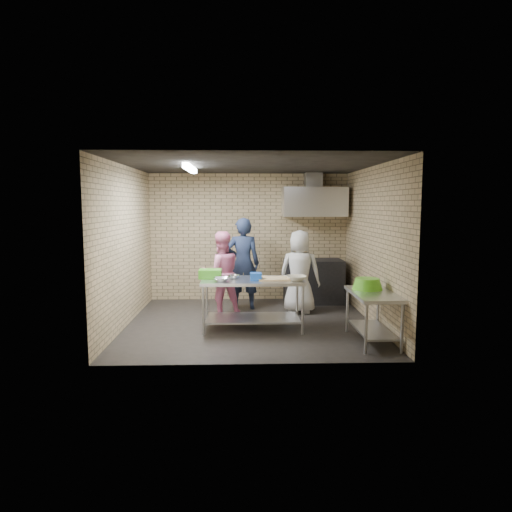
{
  "coord_description": "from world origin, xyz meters",
  "views": [
    {
      "loc": [
        -0.14,
        -7.56,
        2.04
      ],
      "look_at": [
        0.1,
        0.2,
        1.15
      ],
      "focal_mm": 31.38,
      "sensor_mm": 36.0,
      "label": 1
    }
  ],
  "objects_px": {
    "bottle_green": "(334,206)",
    "woman_white": "(300,272)",
    "stove": "(313,281)",
    "man_navy": "(243,264)",
    "prep_table": "(253,304)",
    "bottle_red": "(315,205)",
    "side_counter": "(373,317)",
    "blue_tub": "(256,277)",
    "green_crate": "(210,274)",
    "green_basin": "(367,284)",
    "woman_pink": "(221,274)"
  },
  "relations": [
    {
      "from": "bottle_green",
      "to": "woman_white",
      "type": "relative_size",
      "value": 0.1
    },
    {
      "from": "stove",
      "to": "man_navy",
      "type": "bearing_deg",
      "value": -160.2
    },
    {
      "from": "bottle_green",
      "to": "woman_white",
      "type": "bearing_deg",
      "value": -127.09
    },
    {
      "from": "man_navy",
      "to": "prep_table",
      "type": "bearing_deg",
      "value": 97.32
    },
    {
      "from": "bottle_red",
      "to": "stove",
      "type": "bearing_deg",
      "value": -101.77
    },
    {
      "from": "side_counter",
      "to": "blue_tub",
      "type": "relative_size",
      "value": 6.51
    },
    {
      "from": "side_counter",
      "to": "green_crate",
      "type": "relative_size",
      "value": 3.25
    },
    {
      "from": "bottle_green",
      "to": "blue_tub",
      "type": "bearing_deg",
      "value": -126.48
    },
    {
      "from": "side_counter",
      "to": "man_navy",
      "type": "distance_m",
      "value": 2.98
    },
    {
      "from": "green_crate",
      "to": "woman_white",
      "type": "relative_size",
      "value": 0.23
    },
    {
      "from": "green_basin",
      "to": "side_counter",
      "type": "bearing_deg",
      "value": -85.43
    },
    {
      "from": "blue_tub",
      "to": "bottle_green",
      "type": "height_order",
      "value": "bottle_green"
    },
    {
      "from": "prep_table",
      "to": "woman_pink",
      "type": "distance_m",
      "value": 1.16
    },
    {
      "from": "side_counter",
      "to": "bottle_green",
      "type": "relative_size",
      "value": 8.0
    },
    {
      "from": "woman_white",
      "to": "bottle_red",
      "type": "bearing_deg",
      "value": -99.72
    },
    {
      "from": "stove",
      "to": "blue_tub",
      "type": "distance_m",
      "value": 2.49
    },
    {
      "from": "blue_tub",
      "to": "bottle_green",
      "type": "relative_size",
      "value": 1.23
    },
    {
      "from": "side_counter",
      "to": "blue_tub",
      "type": "distance_m",
      "value": 1.92
    },
    {
      "from": "blue_tub",
      "to": "side_counter",
      "type": "bearing_deg",
      "value": -21.0
    },
    {
      "from": "blue_tub",
      "to": "green_basin",
      "type": "height_order",
      "value": "blue_tub"
    },
    {
      "from": "woman_pink",
      "to": "woman_white",
      "type": "relative_size",
      "value": 0.99
    },
    {
      "from": "stove",
      "to": "woman_pink",
      "type": "bearing_deg",
      "value": -150.94
    },
    {
      "from": "green_basin",
      "to": "bottle_green",
      "type": "xyz_separation_m",
      "value": [
        0.02,
        2.74,
        1.18
      ]
    },
    {
      "from": "woman_white",
      "to": "side_counter",
      "type": "bearing_deg",
      "value": 126.95
    },
    {
      "from": "bottle_green",
      "to": "woman_pink",
      "type": "distance_m",
      "value": 2.94
    },
    {
      "from": "bottle_green",
      "to": "prep_table",
      "type": "bearing_deg",
      "value": -128.49
    },
    {
      "from": "woman_pink",
      "to": "man_navy",
      "type": "bearing_deg",
      "value": -146.02
    },
    {
      "from": "green_crate",
      "to": "woman_white",
      "type": "height_order",
      "value": "woman_white"
    },
    {
      "from": "blue_tub",
      "to": "green_basin",
      "type": "xyz_separation_m",
      "value": [
        1.7,
        -0.41,
        -0.05
      ]
    },
    {
      "from": "stove",
      "to": "green_crate",
      "type": "xyz_separation_m",
      "value": [
        -2.02,
        -1.87,
        0.45
      ]
    },
    {
      "from": "green_basin",
      "to": "woman_pink",
      "type": "distance_m",
      "value": 2.73
    },
    {
      "from": "bottle_red",
      "to": "bottle_green",
      "type": "xyz_separation_m",
      "value": [
        0.4,
        0.0,
        -0.01
      ]
    },
    {
      "from": "blue_tub",
      "to": "green_basin",
      "type": "bearing_deg",
      "value": -13.58
    },
    {
      "from": "prep_table",
      "to": "bottle_green",
      "type": "xyz_separation_m",
      "value": [
        1.77,
        2.23,
        1.6
      ]
    },
    {
      "from": "green_crate",
      "to": "woman_white",
      "type": "distance_m",
      "value": 1.89
    },
    {
      "from": "blue_tub",
      "to": "man_navy",
      "type": "height_order",
      "value": "man_navy"
    },
    {
      "from": "green_basin",
      "to": "woman_white",
      "type": "relative_size",
      "value": 0.29
    },
    {
      "from": "stove",
      "to": "green_basin",
      "type": "relative_size",
      "value": 2.61
    },
    {
      "from": "bottle_red",
      "to": "man_navy",
      "type": "relative_size",
      "value": 0.1
    },
    {
      "from": "woman_white",
      "to": "green_basin",
      "type": "bearing_deg",
      "value": 129.68
    },
    {
      "from": "blue_tub",
      "to": "bottle_red",
      "type": "height_order",
      "value": "bottle_red"
    },
    {
      "from": "stove",
      "to": "blue_tub",
      "type": "relative_size",
      "value": 6.51
    },
    {
      "from": "man_navy",
      "to": "woman_white",
      "type": "height_order",
      "value": "man_navy"
    },
    {
      "from": "bottle_red",
      "to": "green_basin",
      "type": "bearing_deg",
      "value": -82.1
    },
    {
      "from": "stove",
      "to": "woman_white",
      "type": "relative_size",
      "value": 0.76
    },
    {
      "from": "side_counter",
      "to": "bottle_red",
      "type": "xyz_separation_m",
      "value": [
        -0.4,
        2.99,
        1.65
      ]
    },
    {
      "from": "bottle_red",
      "to": "man_navy",
      "type": "xyz_separation_m",
      "value": [
        -1.53,
        -0.77,
        -1.13
      ]
    },
    {
      "from": "bottle_green",
      "to": "woman_white",
      "type": "xyz_separation_m",
      "value": [
        -0.86,
        -1.13,
        -1.23
      ]
    },
    {
      "from": "stove",
      "to": "bottle_red",
      "type": "relative_size",
      "value": 6.67
    },
    {
      "from": "man_navy",
      "to": "woman_pink",
      "type": "relative_size",
      "value": 1.15
    }
  ]
}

